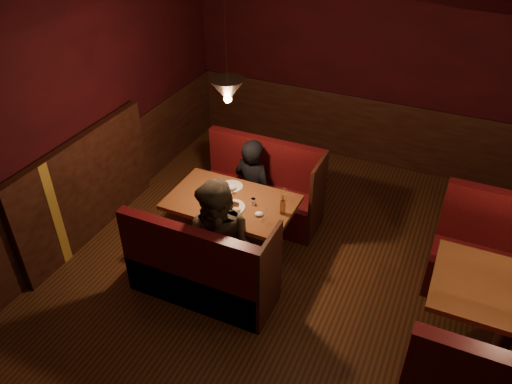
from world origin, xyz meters
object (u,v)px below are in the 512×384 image
at_px(main_bench_far, 263,194).
at_px(diner_a, 253,169).
at_px(main_bench_near, 200,275).
at_px(main_table, 233,213).
at_px(diner_b, 219,229).

distance_m(main_bench_far, diner_a, 0.44).
relative_size(main_bench_far, main_bench_near, 1.00).
distance_m(main_bench_near, diner_a, 1.54).
bearing_deg(main_table, diner_a, 95.47).
height_order(main_table, main_bench_far, main_bench_far).
bearing_deg(diner_b, main_bench_far, 95.19).
bearing_deg(main_bench_near, diner_b, 49.73).
relative_size(main_bench_far, diner_b, 0.89).
bearing_deg(main_table, main_bench_near, -88.88).
relative_size(main_bench_near, diner_a, 1.03).
distance_m(main_bench_near, diner_b, 0.58).
xyz_separation_m(main_bench_far, diner_a, (-0.08, -0.11, 0.42)).
height_order(main_table, diner_b, diner_b).
bearing_deg(diner_a, diner_b, 112.36).
relative_size(main_table, main_bench_far, 0.91).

